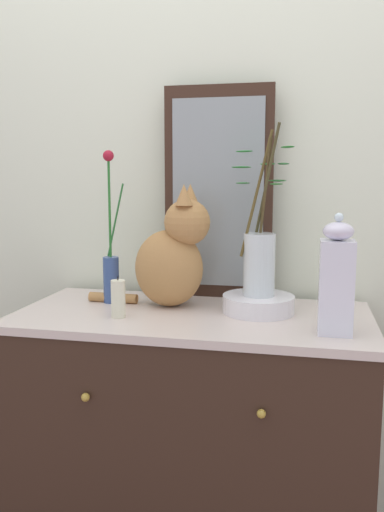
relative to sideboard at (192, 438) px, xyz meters
name	(u,v)px	position (x,y,z in m)	size (l,w,h in m)	color
wall_back	(212,164)	(0.00, 0.34, 0.88)	(4.40, 0.08, 2.60)	silver
sideboard	(192,438)	(0.00, 0.00, 0.00)	(1.10, 0.55, 0.83)	#342118
mirror_leaning	(218,193)	(0.04, 0.25, 0.78)	(0.38, 0.03, 0.73)	#362118
cat_sitting	(173,256)	(-0.08, 0.07, 0.58)	(0.42, 0.18, 0.40)	#B07C47
vase_slim_green	(111,265)	(-0.30, 0.08, 0.54)	(0.08, 0.05, 0.51)	#344C86
bowl_porcelain	(258,304)	(0.20, 0.05, 0.44)	(0.22, 0.22, 0.05)	white
vase_glass_clear	(260,256)	(0.20, 0.06, 0.60)	(0.21, 0.18, 0.53)	silver
jar_lidded_porcelain	(336,279)	(0.42, -0.13, 0.56)	(0.09, 0.09, 0.33)	white
candle_pillar	(118,299)	(-0.21, -0.10, 0.47)	(0.04, 0.04, 0.13)	beige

